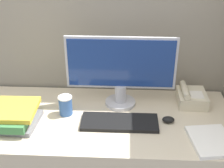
{
  "coord_description": "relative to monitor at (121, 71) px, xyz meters",
  "views": [
    {
      "loc": [
        0.12,
        -1.12,
        1.71
      ],
      "look_at": [
        0.04,
        0.37,
        0.92
      ],
      "focal_mm": 50.0,
      "sensor_mm": 36.0,
      "label": 1
    }
  ],
  "objects": [
    {
      "name": "desk",
      "position": [
        -0.09,
        -0.15,
        -0.58
      ],
      "size": [
        1.46,
        0.66,
        0.72
      ],
      "color": "beige",
      "rests_on": "ground_plane"
    },
    {
      "name": "book_stack",
      "position": [
        -0.56,
        -0.23,
        -0.17
      ],
      "size": [
        0.24,
        0.29,
        0.1
      ],
      "color": "slate",
      "rests_on": "desk"
    },
    {
      "name": "desk_telephone",
      "position": [
        0.42,
        0.03,
        -0.18
      ],
      "size": [
        0.17,
        0.19,
        0.11
      ],
      "color": "beige",
      "rests_on": "desk"
    },
    {
      "name": "keyboard",
      "position": [
        0.0,
        -0.21,
        -0.21
      ],
      "size": [
        0.42,
        0.16,
        0.02
      ],
      "color": "black",
      "rests_on": "desk"
    },
    {
      "name": "monitor",
      "position": [
        0.0,
        0.0,
        0.0
      ],
      "size": [
        0.63,
        0.18,
        0.42
      ],
      "color": "#B7B7BC",
      "rests_on": "desk"
    },
    {
      "name": "mouse",
      "position": [
        0.27,
        -0.18,
        -0.2
      ],
      "size": [
        0.07,
        0.05,
        0.03
      ],
      "color": "black",
      "rests_on": "desk"
    },
    {
      "name": "cubicle_panel_rear",
      "position": [
        -0.09,
        0.22,
        -0.05
      ],
      "size": [
        1.86,
        0.04,
        1.78
      ],
      "color": "gray",
      "rests_on": "ground_plane"
    },
    {
      "name": "paper_pile",
      "position": [
        0.46,
        -0.35,
        -0.21
      ],
      "size": [
        0.23,
        0.27,
        0.02
      ],
      "color": "white",
      "rests_on": "desk"
    },
    {
      "name": "coffee_cup",
      "position": [
        -0.31,
        -0.13,
        -0.16
      ],
      "size": [
        0.08,
        0.08,
        0.11
      ],
      "color": "#335999",
      "rests_on": "desk"
    }
  ]
}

